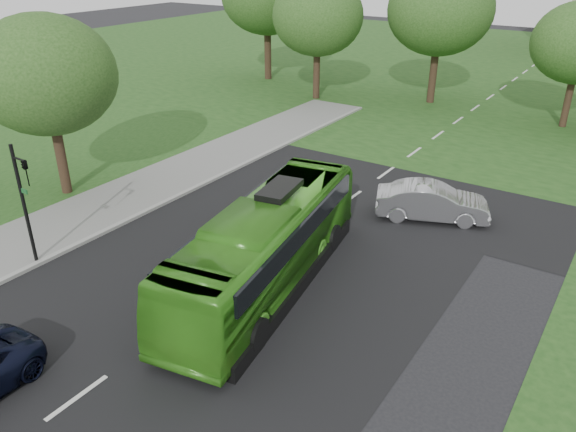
% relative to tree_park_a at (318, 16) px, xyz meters
% --- Properties ---
extents(ground, '(160.00, 160.00, 0.00)m').
position_rel_tree_park_a_xyz_m(ground, '(11.59, -25.98, -6.22)').
color(ground, black).
rests_on(ground, ground).
extents(street_surfaces, '(120.00, 120.00, 0.15)m').
position_rel_tree_park_a_xyz_m(street_surfaces, '(11.21, -3.23, -6.19)').
color(street_surfaces, black).
rests_on(street_surfaces, ground).
extents(tree_park_a, '(6.90, 6.90, 9.17)m').
position_rel_tree_park_a_xyz_m(tree_park_a, '(0.00, 0.00, 0.00)').
color(tree_park_a, black).
rests_on(tree_park_a, ground).
extents(tree_park_b, '(7.70, 7.70, 10.10)m').
position_rel_tree_park_a_xyz_m(tree_park_b, '(8.11, 3.81, 0.59)').
color(tree_park_b, black).
rests_on(tree_park_b, ground).
extents(tree_side_near, '(6.41, 6.41, 8.52)m').
position_rel_tree_park_a_xyz_m(tree_side_near, '(-0.58, -23.13, -0.44)').
color(tree_side_near, black).
rests_on(tree_side_near, ground).
extents(bus, '(4.56, 11.67, 3.17)m').
position_rel_tree_park_a_xyz_m(bus, '(12.59, -24.44, -4.64)').
color(bus, green).
rests_on(bus, ground).
extents(sedan, '(5.20, 3.48, 1.62)m').
position_rel_tree_park_a_xyz_m(sedan, '(15.59, -15.98, -5.41)').
color(sedan, '#BABABF').
rests_on(sedan, ground).
extents(traffic_light, '(0.77, 0.22, 4.83)m').
position_rel_tree_park_a_xyz_m(traffic_light, '(4.47, -28.20, -3.38)').
color(traffic_light, black).
rests_on(traffic_light, ground).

